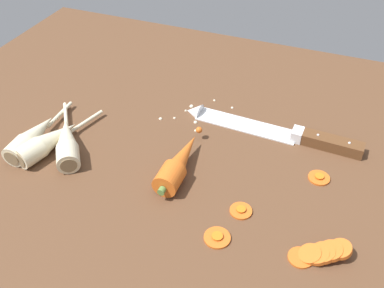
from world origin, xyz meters
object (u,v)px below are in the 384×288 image
parsnip_front (49,141)px  carrot_slice_stack (320,253)px  carrot_slice_stray_near (217,237)px  parsnip_mid_left (33,137)px  whole_carrot (180,163)px  parsnip_mid_right (67,142)px  chefs_knife (267,129)px  carrot_slice_stray_mid (241,210)px  carrot_slice_stray_far (319,177)px

parsnip_front → carrot_slice_stack: size_ratio=2.27×
carrot_slice_stray_near → parsnip_mid_left: bearing=168.5°
whole_carrot → parsnip_mid_right: 21.33cm
parsnip_front → carrot_slice_stray_near: (34.91, -7.86, -1.62)cm
chefs_knife → carrot_slice_stray_near: (-0.68, -27.65, -0.29)cm
whole_carrot → carrot_slice_stray_near: 15.39cm
parsnip_front → parsnip_mid_right: bearing=20.2°
parsnip_mid_right → carrot_slice_stack: parsnip_mid_right is taller
parsnip_front → carrot_slice_stray_near: size_ratio=4.79×
chefs_knife → carrot_slice_stack: bearing=-61.6°
carrot_slice_stray_near → carrot_slice_stray_mid: bearing=74.1°
whole_carrot → parsnip_mid_left: whole_carrot is taller
parsnip_front → carrot_slice_stray_near: bearing=-12.7°
parsnip_mid_left → chefs_knife: bearing=26.9°
carrot_slice_stray_near → carrot_slice_stray_far: same height
whole_carrot → parsnip_mid_left: 28.02cm
parsnip_mid_left → carrot_slice_stray_mid: (40.18, -1.56, -1.62)cm
whole_carrot → carrot_slice_stray_far: bearing=17.5°
carrot_slice_stack → carrot_slice_stray_near: 14.65cm
carrot_slice_stack → carrot_slice_stray_mid: size_ratio=2.38×
carrot_slice_stray_mid → chefs_knife: bearing=93.0°
parsnip_mid_right → chefs_knife: bearing=29.8°
whole_carrot → parsnip_mid_right: size_ratio=1.01×
carrot_slice_stray_far → carrot_slice_stray_near: bearing=-123.6°
whole_carrot → carrot_slice_stray_far: 23.79cm
parsnip_mid_right → carrot_slice_stray_near: parsnip_mid_right is taller
carrot_slice_stray_far → parsnip_mid_right: bearing=-168.2°
carrot_slice_stray_near → carrot_slice_stray_far: 21.84cm
whole_carrot → parsnip_mid_right: whole_carrot is taller
carrot_slice_stack → parsnip_front: bearing=173.4°
whole_carrot → carrot_slice_stack: (25.04, -8.90, -1.16)cm
whole_carrot → carrot_slice_stray_mid: (12.35, -4.79, -1.74)cm
carrot_slice_stray_mid → parsnip_mid_right: bearing=175.3°
whole_carrot → parsnip_mid_right: (-21.23, -2.05, -0.12)cm
whole_carrot → parsnip_mid_right: bearing=-174.5°
parsnip_mid_left → carrot_slice_stack: bearing=-6.1°
carrot_slice_stray_near → carrot_slice_stray_mid: 6.53cm
parsnip_front → carrot_slice_stack: parsnip_front is taller
whole_carrot → parsnip_front: 24.56cm
chefs_knife → carrot_slice_stack: carrot_slice_stack is taller
parsnip_mid_right → carrot_slice_stray_mid: 33.73cm
carrot_slice_stray_mid → parsnip_front: bearing=177.5°
parsnip_mid_right → carrot_slice_stack: size_ratio=2.09×
chefs_knife → parsnip_front: 40.74cm
carrot_slice_stray_near → carrot_slice_stray_mid: (1.79, 6.28, -0.00)cm
carrot_slice_stray_mid → carrot_slice_stray_far: same height
parsnip_front → carrot_slice_stack: (49.39, -5.70, -1.04)cm
chefs_knife → carrot_slice_stray_mid: 21.40cm
whole_carrot → parsnip_front: size_ratio=0.93×
parsnip_front → carrot_slice_stray_far: parsnip_front is taller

